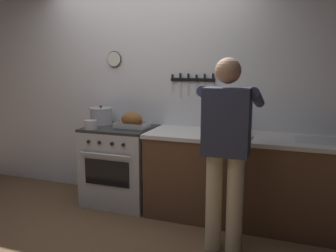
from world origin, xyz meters
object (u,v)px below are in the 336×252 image
object	(u,v)px
cutting_board	(233,137)
bottle_olive_oil	(239,120)
bottle_hot_sauce	(226,124)
bottle_dish_soap	(248,126)
stove	(120,165)
person_cook	(226,144)
roasting_pan	(132,121)
stock_pot	(101,116)
saucepan	(91,125)

from	to	relation	value
cutting_board	bottle_olive_oil	distance (m)	0.34
cutting_board	bottle_hot_sauce	size ratio (longest dim) A/B	1.83
cutting_board	bottle_dish_soap	size ratio (longest dim) A/B	1.66
stove	person_cook	bearing A→B (deg)	-25.21
roasting_pan	stock_pot	world-z (taller)	stock_pot
roasting_pan	saucepan	world-z (taller)	roasting_pan
saucepan	cutting_board	size ratio (longest dim) A/B	0.38
roasting_pan	bottle_hot_sauce	distance (m)	1.03
stove	stock_pot	size ratio (longest dim) A/B	3.42
stove	bottle_olive_oil	bearing A→B (deg)	8.17
stove	bottle_dish_soap	world-z (taller)	bottle_dish_soap
stove	bottle_dish_soap	size ratio (longest dim) A/B	4.16
saucepan	bottle_hot_sauce	size ratio (longest dim) A/B	0.70
cutting_board	stock_pot	bearing A→B (deg)	171.72
person_cook	bottle_hot_sauce	bearing A→B (deg)	14.50
bottle_dish_soap	stock_pot	bearing A→B (deg)	178.95
person_cook	roasting_pan	size ratio (longest dim) A/B	4.72
stove	stock_pot	xyz separation A→B (m)	(-0.30, 0.11, 0.55)
stock_pot	cutting_board	distance (m)	1.63
bottle_olive_oil	bottle_dish_soap	bearing A→B (deg)	-44.42
roasting_pan	saucepan	bearing A→B (deg)	-152.79
stove	bottle_olive_oil	size ratio (longest dim) A/B	2.96
bottle_olive_oil	stock_pot	bearing A→B (deg)	-177.17
cutting_board	bottle_dish_soap	distance (m)	0.25
person_cook	bottle_olive_oil	size ratio (longest dim) A/B	5.46
roasting_pan	cutting_board	size ratio (longest dim) A/B	0.98
roasting_pan	bottle_hot_sauce	bearing A→B (deg)	9.66
stock_pot	saucepan	distance (m)	0.35
roasting_pan	bottle_dish_soap	distance (m)	1.26
stove	bottle_hot_sauce	world-z (taller)	bottle_hot_sauce
stove	bottle_hot_sauce	xyz separation A→B (m)	(1.19, 0.15, 0.53)
person_cook	bottle_dish_soap	xyz separation A→B (m)	(0.09, 0.71, 0.04)
roasting_pan	person_cook	bearing A→B (deg)	-27.51
roasting_pan	stock_pot	distance (m)	0.49
bottle_hot_sauce	cutting_board	bearing A→B (deg)	-65.87
person_cook	saucepan	xyz separation A→B (m)	(-1.57, 0.40, -0.00)
roasting_pan	bottle_hot_sauce	world-z (taller)	bottle_hot_sauce
saucepan	cutting_board	world-z (taller)	saucepan
person_cook	stock_pot	world-z (taller)	person_cook
roasting_pan	bottle_dish_soap	world-z (taller)	bottle_dish_soap
saucepan	bottle_hot_sauce	bearing A→B (deg)	14.95
saucepan	roasting_pan	bearing A→B (deg)	27.21
saucepan	bottle_hot_sauce	distance (m)	1.47
stock_pot	bottle_olive_oil	size ratio (longest dim) A/B	0.86
stock_pot	person_cook	bearing A→B (deg)	-24.29
stock_pot	bottle_hot_sauce	xyz separation A→B (m)	(1.49, 0.04, -0.02)
saucepan	bottle_dish_soap	bearing A→B (deg)	10.42
bottle_hot_sauce	stove	bearing A→B (deg)	-172.75
stove	bottle_olive_oil	world-z (taller)	bottle_olive_oil
saucepan	stock_pot	bearing A→B (deg)	101.92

